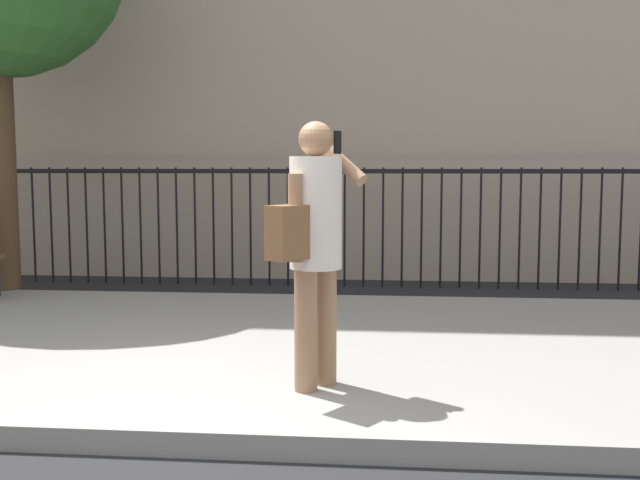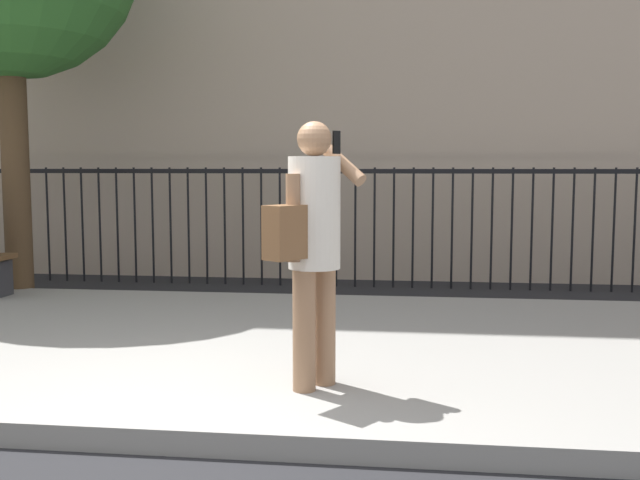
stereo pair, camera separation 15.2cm
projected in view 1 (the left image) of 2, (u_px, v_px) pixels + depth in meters
ground_plane at (166, 458)px, 4.04m from camera, size 60.00×60.00×0.00m
sidewalk at (244, 347)px, 6.21m from camera, size 28.00×4.40×0.15m
iron_fence at (297, 211)px, 9.78m from camera, size 12.03×0.04×1.60m
pedestrian_on_phone at (313, 235)px, 4.72m from camera, size 0.64×0.72×1.75m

